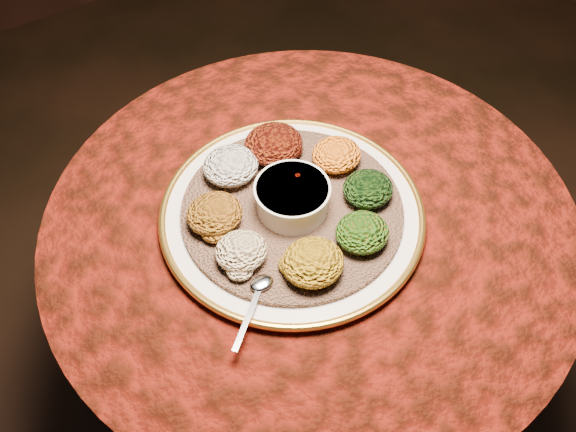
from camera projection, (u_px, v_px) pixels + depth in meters
table at (309, 273)px, 1.28m from camera, size 0.96×0.96×0.73m
platter at (292, 214)px, 1.13m from camera, size 0.47×0.47×0.02m
injera at (292, 210)px, 1.12m from camera, size 0.49×0.49×0.01m
stew_bowl at (292, 196)px, 1.10m from camera, size 0.13×0.13×0.05m
spoon at (259, 289)px, 1.01m from camera, size 0.12×0.10×0.01m
portion_ayib at (231, 166)px, 1.15m from camera, size 0.10×0.10×0.05m
portion_kitfo at (274, 144)px, 1.18m from camera, size 0.11×0.10×0.05m
portion_tikil at (336, 155)px, 1.17m from camera, size 0.09×0.09×0.04m
portion_gomen at (368, 189)px, 1.12m from camera, size 0.09×0.09×0.04m
portion_mixveg at (362, 232)px, 1.06m from camera, size 0.09×0.09×0.04m
portion_kik at (313, 262)px, 1.02m from camera, size 0.10×0.10×0.05m
portion_timatim at (241, 251)px, 1.04m from camera, size 0.09×0.08×0.04m
portion_shiro at (215, 214)px, 1.08m from camera, size 0.10×0.09×0.05m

